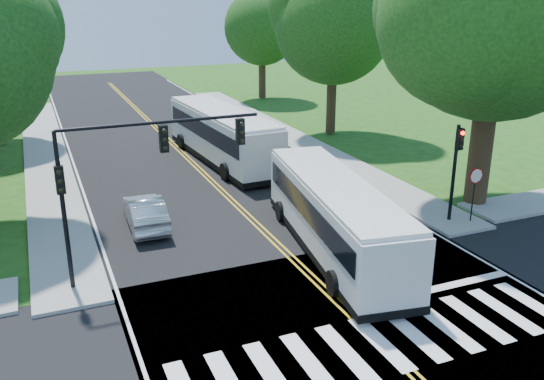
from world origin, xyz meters
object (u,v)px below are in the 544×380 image
bus_lead (335,215)px  suv (316,165)px  hatchback (145,212)px  signal_nw (131,165)px  dark_sedan (311,169)px  bus_follow (222,134)px  signal_ne (456,160)px

bus_lead → suv: bus_lead is taller
bus_lead → hatchback: bus_lead is taller
signal_nw → dark_sedan: 14.44m
suv → signal_nw: bearing=43.9°
hatchback → suv: size_ratio=0.89×
bus_follow → hatchback: bearing=50.1°
signal_nw → signal_ne: signal_nw is taller
signal_nw → hatchback: bearing=76.5°
bus_follow → bus_lead: bearing=86.3°
suv → hatchback: bearing=27.2°
signal_ne → suv: (-2.41, 8.71, -2.27)m
bus_follow → hatchback: size_ratio=2.87×
bus_lead → dark_sedan: bearing=-102.2°
signal_ne → hatchback: (-12.88, 4.89, -2.23)m
signal_nw → suv: size_ratio=1.45×
suv → bus_lead: bearing=74.1°
signal_ne → hatchback: size_ratio=1.00×
bus_follow → dark_sedan: size_ratio=3.15×
hatchback → dark_sedan: hatchback is taller
bus_lead → suv: bearing=-104.1°
suv → signal_ne: bearing=112.5°
bus_lead → signal_nw: bearing=4.6°
suv → dark_sedan: (-0.50, -0.37, -0.11)m
dark_sedan → signal_ne: bearing=102.8°
signal_nw → bus_follow: 16.05m
bus_lead → suv: (3.94, 9.30, -0.87)m
hatchback → suv: 11.15m
bus_follow → dark_sedan: bearing=118.5°
signal_ne → suv: 9.32m
signal_nw → hatchback: 6.22m
bus_follow → suv: bus_follow is taller
signal_nw → bus_follow: (7.72, 13.81, -2.67)m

